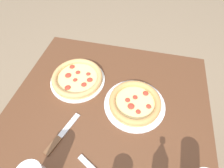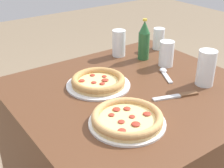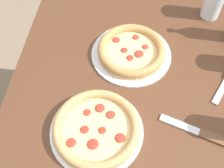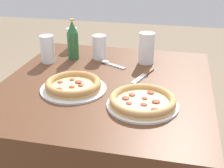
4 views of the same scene
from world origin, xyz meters
TOP-DOWN VIEW (x-y plane):
  - ground_plane at (0.00, 0.00)m, footprint 8.00×8.00m
  - table at (0.00, 0.00)m, footprint 0.99×0.92m
  - pizza_salami at (-0.11, 0.12)m, footprint 0.28×0.28m
  - pizza_pepperoni at (-0.19, -0.19)m, footprint 0.28×0.28m
  - knife at (0.11, -0.15)m, footprint 0.20×0.08m

SIDE VIEW (x-z plane):
  - ground_plane at x=0.00m, z-range 0.00..0.00m
  - table at x=0.00m, z-range 0.00..0.71m
  - knife at x=0.11m, z-range 0.71..0.72m
  - pizza_pepperoni at x=-0.19m, z-range 0.71..0.75m
  - pizza_salami at x=-0.11m, z-range 0.71..0.75m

